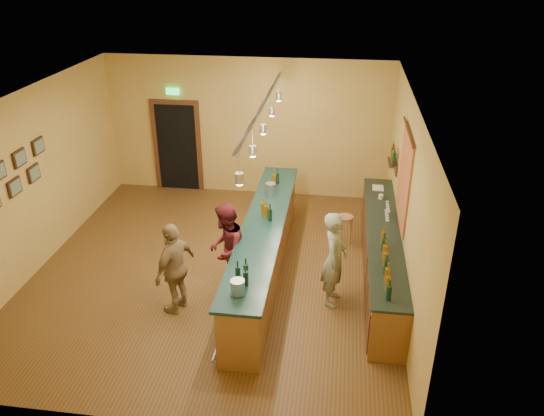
# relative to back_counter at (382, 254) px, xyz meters

# --- Properties ---
(floor) EXTENTS (7.00, 7.00, 0.00)m
(floor) POSITION_rel_back_counter_xyz_m (-2.97, -0.18, -0.49)
(floor) COLOR #533717
(floor) RESTS_ON ground
(ceiling) EXTENTS (6.50, 7.00, 0.02)m
(ceiling) POSITION_rel_back_counter_xyz_m (-2.97, -0.18, 2.71)
(ceiling) COLOR silver
(ceiling) RESTS_ON wall_back
(wall_back) EXTENTS (6.50, 0.02, 3.20)m
(wall_back) POSITION_rel_back_counter_xyz_m (-2.97, 3.32, 1.11)
(wall_back) COLOR #B59844
(wall_back) RESTS_ON floor
(wall_front) EXTENTS (6.50, 0.02, 3.20)m
(wall_front) POSITION_rel_back_counter_xyz_m (-2.97, -3.68, 1.11)
(wall_front) COLOR #B59844
(wall_front) RESTS_ON floor
(wall_left) EXTENTS (0.02, 7.00, 3.20)m
(wall_left) POSITION_rel_back_counter_xyz_m (-6.22, -0.18, 1.11)
(wall_left) COLOR #B59844
(wall_left) RESTS_ON floor
(wall_right) EXTENTS (0.02, 7.00, 3.20)m
(wall_right) POSITION_rel_back_counter_xyz_m (0.28, -0.18, 1.11)
(wall_right) COLOR #B59844
(wall_right) RESTS_ON floor
(doorway) EXTENTS (1.15, 0.09, 2.48)m
(doorway) POSITION_rel_back_counter_xyz_m (-4.67, 3.30, 0.64)
(doorway) COLOR black
(doorway) RESTS_ON wall_back
(tapestry) EXTENTS (0.03, 1.40, 1.60)m
(tapestry) POSITION_rel_back_counter_xyz_m (0.26, 0.22, 1.36)
(tapestry) COLOR #A32320
(tapestry) RESTS_ON wall_right
(bottle_shelf) EXTENTS (0.17, 0.55, 0.54)m
(bottle_shelf) POSITION_rel_back_counter_xyz_m (0.20, 1.72, 1.18)
(bottle_shelf) COLOR #442B14
(bottle_shelf) RESTS_ON wall_right
(picture_grid) EXTENTS (0.06, 2.20, 0.70)m
(picture_grid) POSITION_rel_back_counter_xyz_m (-6.18, -0.93, 1.46)
(picture_grid) COLOR #382111
(picture_grid) RESTS_ON wall_left
(back_counter) EXTENTS (0.60, 4.55, 1.27)m
(back_counter) POSITION_rel_back_counter_xyz_m (0.00, 0.00, 0.00)
(back_counter) COLOR brown
(back_counter) RESTS_ON floor
(tasting_bar) EXTENTS (0.73, 5.10, 1.38)m
(tasting_bar) POSITION_rel_back_counter_xyz_m (-2.07, -0.18, 0.12)
(tasting_bar) COLOR brown
(tasting_bar) RESTS_ON floor
(pendant_track) EXTENTS (0.11, 4.60, 0.50)m
(pendant_track) POSITION_rel_back_counter_xyz_m (-2.07, -0.18, 2.50)
(pendant_track) COLOR silver
(pendant_track) RESTS_ON ceiling
(bartender) EXTENTS (0.47, 0.65, 1.65)m
(bartender) POSITION_rel_back_counter_xyz_m (-0.82, -0.83, 0.34)
(bartender) COLOR gray
(bartender) RESTS_ON floor
(customer_a) EXTENTS (0.64, 0.81, 1.64)m
(customer_a) POSITION_rel_back_counter_xyz_m (-2.62, -0.77, 0.34)
(customer_a) COLOR #59191E
(customer_a) RESTS_ON floor
(customer_b) EXTENTS (0.68, 1.00, 1.57)m
(customer_b) POSITION_rel_back_counter_xyz_m (-3.32, -1.37, 0.30)
(customer_b) COLOR #997A51
(customer_b) RESTS_ON floor
(bar_stool) EXTENTS (0.31, 0.31, 0.63)m
(bar_stool) POSITION_rel_back_counter_xyz_m (-0.66, 1.08, 0.00)
(bar_stool) COLOR #8B5C3E
(bar_stool) RESTS_ON floor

